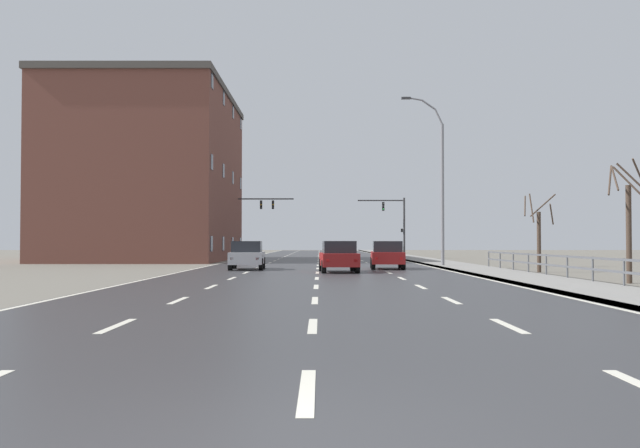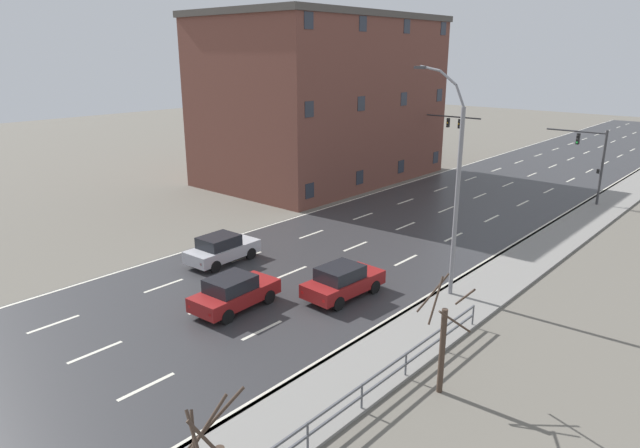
{
  "view_description": "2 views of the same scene",
  "coord_description": "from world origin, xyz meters",
  "px_view_note": "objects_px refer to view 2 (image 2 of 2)",
  "views": [
    {
      "loc": [
        0.13,
        -5.03,
        1.52
      ],
      "look_at": [
        0.14,
        49.43,
        2.94
      ],
      "focal_mm": 39.02,
      "sensor_mm": 36.0,
      "label": 1
    },
    {
      "loc": [
        18.98,
        14.91,
        10.96
      ],
      "look_at": [
        0.0,
        36.63,
        2.13
      ],
      "focal_mm": 31.54,
      "sensor_mm": 36.0,
      "label": 2
    }
  ],
  "objects_px": {
    "car_near_left": "(222,249)",
    "car_distant": "(234,292)",
    "street_lamp_midground": "(454,190)",
    "car_mid_centre": "(343,281)",
    "brick_building": "(322,99)",
    "traffic_signal_left": "(437,133)",
    "traffic_signal_right": "(592,156)"
  },
  "relations": [
    {
      "from": "street_lamp_midground",
      "to": "traffic_signal_left",
      "type": "relative_size",
      "value": 1.79
    },
    {
      "from": "car_mid_centre",
      "to": "brick_building",
      "type": "xyz_separation_m",
      "value": [
        -17.97,
        19.29,
        6.25
      ]
    },
    {
      "from": "traffic_signal_left",
      "to": "car_mid_centre",
      "type": "distance_m",
      "value": 28.39
    },
    {
      "from": "traffic_signal_left",
      "to": "car_distant",
      "type": "xyz_separation_m",
      "value": [
        7.53,
        -30.39,
        -3.25
      ]
    },
    {
      "from": "traffic_signal_left",
      "to": "car_near_left",
      "type": "bearing_deg",
      "value": -84.49
    },
    {
      "from": "street_lamp_midground",
      "to": "car_distant",
      "type": "xyz_separation_m",
      "value": [
        -6.36,
        -7.6,
        -4.29
      ]
    },
    {
      "from": "car_distant",
      "to": "traffic_signal_left",
      "type": "bearing_deg",
      "value": 101.29
    },
    {
      "from": "car_mid_centre",
      "to": "car_distant",
      "type": "distance_m",
      "value": 5.02
    },
    {
      "from": "traffic_signal_right",
      "to": "brick_building",
      "type": "bearing_deg",
      "value": -164.48
    },
    {
      "from": "car_mid_centre",
      "to": "street_lamp_midground",
      "type": "bearing_deg",
      "value": 47.14
    },
    {
      "from": "street_lamp_midground",
      "to": "brick_building",
      "type": "height_order",
      "value": "brick_building"
    },
    {
      "from": "car_mid_centre",
      "to": "brick_building",
      "type": "distance_m",
      "value": 27.1
    },
    {
      "from": "traffic_signal_right",
      "to": "car_mid_centre",
      "type": "distance_m",
      "value": 25.55
    },
    {
      "from": "traffic_signal_left",
      "to": "brick_building",
      "type": "bearing_deg",
      "value": -137.69
    },
    {
      "from": "street_lamp_midground",
      "to": "car_mid_centre",
      "type": "relative_size",
      "value": 2.49
    },
    {
      "from": "street_lamp_midground",
      "to": "car_mid_centre",
      "type": "xyz_separation_m",
      "value": [
        -3.54,
        -3.44,
        -4.29
      ]
    },
    {
      "from": "street_lamp_midground",
      "to": "traffic_signal_right",
      "type": "height_order",
      "value": "street_lamp_midground"
    },
    {
      "from": "car_near_left",
      "to": "car_distant",
      "type": "relative_size",
      "value": 1.0
    },
    {
      "from": "street_lamp_midground",
      "to": "brick_building",
      "type": "xyz_separation_m",
      "value": [
        -21.52,
        15.85,
        1.96
      ]
    },
    {
      "from": "traffic_signal_left",
      "to": "car_mid_centre",
      "type": "height_order",
      "value": "traffic_signal_left"
    },
    {
      "from": "traffic_signal_right",
      "to": "traffic_signal_left",
      "type": "height_order",
      "value": "traffic_signal_left"
    },
    {
      "from": "street_lamp_midground",
      "to": "car_distant",
      "type": "bearing_deg",
      "value": -129.95
    },
    {
      "from": "street_lamp_midground",
      "to": "brick_building",
      "type": "distance_m",
      "value": 26.8
    },
    {
      "from": "car_distant",
      "to": "brick_building",
      "type": "xyz_separation_m",
      "value": [
        -15.15,
        23.45,
        6.25
      ]
    },
    {
      "from": "brick_building",
      "to": "traffic_signal_right",
      "type": "bearing_deg",
      "value": 15.52
    },
    {
      "from": "car_distant",
      "to": "brick_building",
      "type": "relative_size",
      "value": 0.2
    },
    {
      "from": "street_lamp_midground",
      "to": "traffic_signal_right",
      "type": "distance_m",
      "value": 21.79
    },
    {
      "from": "traffic_signal_right",
      "to": "traffic_signal_left",
      "type": "bearing_deg",
      "value": 175.58
    },
    {
      "from": "traffic_signal_right",
      "to": "brick_building",
      "type": "distance_m",
      "value": 22.27
    },
    {
      "from": "street_lamp_midground",
      "to": "traffic_signal_left",
      "type": "xyz_separation_m",
      "value": [
        -13.89,
        22.79,
        -1.04
      ]
    },
    {
      "from": "car_mid_centre",
      "to": "brick_building",
      "type": "relative_size",
      "value": 0.2
    },
    {
      "from": "car_near_left",
      "to": "car_mid_centre",
      "type": "bearing_deg",
      "value": 3.93
    }
  ]
}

